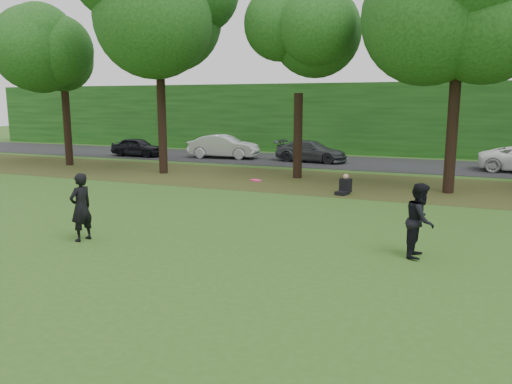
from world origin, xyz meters
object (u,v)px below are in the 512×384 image
player_right (420,220)px  seated_person (345,187)px  frisbee (256,180)px  player_left (81,207)px

player_right → seated_person: size_ratio=2.19×
player_right → frisbee: size_ratio=6.28×
frisbee → player_left: bearing=-168.5°
player_right → seated_person: player_right is taller
player_left → seated_person: 10.77m
frisbee → player_right: bearing=14.4°
player_right → seated_person: (-3.44, 7.51, -0.60)m
player_left → seated_person: bearing=161.2°
player_right → frisbee: (-3.87, -0.99, 0.89)m
player_left → frisbee: player_left is taller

